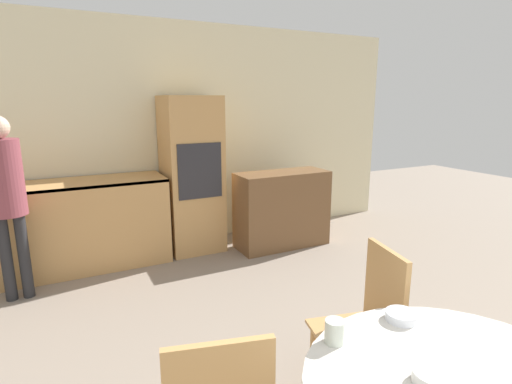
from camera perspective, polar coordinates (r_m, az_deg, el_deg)
The scene contains 9 objects.
wall_back at distance 4.84m, azimuth -12.57°, elevation 7.74°, with size 6.32×0.05×2.60m.
kitchen_counter at distance 4.50m, azimuth -26.38°, elevation -4.44°, with size 2.14×0.60×0.92m.
oven_unit at distance 4.62m, azimuth -9.16°, elevation 2.44°, with size 0.61×0.59×1.77m.
sideboard at distance 4.76m, azimuth 3.73°, elevation -2.48°, with size 1.10×0.45×0.90m.
chair_far_right at distance 2.39m, azimuth 15.69°, elevation -17.29°, with size 0.48×0.48×0.94m.
person_standing at distance 3.93m, azimuth -32.18°, elevation 0.46°, with size 0.29×0.29×1.60m.
cup at distance 1.73m, azimuth 11.19°, elevation -18.96°, with size 0.08×0.08×0.10m.
bowl_near at distance 1.64m, azimuth 23.90°, elevation -23.09°, with size 0.14×0.14×0.04m.
bowl_centre at distance 1.97m, azimuth 20.05°, elevation -16.32°, with size 0.14×0.14×0.04m.
Camera 1 is at (-1.21, 0.60, 1.71)m, focal length 28.00 mm.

